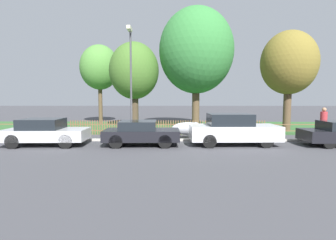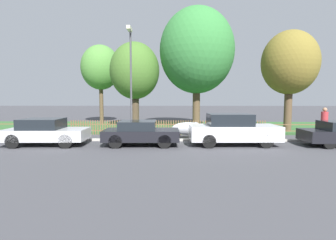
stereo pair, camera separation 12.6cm
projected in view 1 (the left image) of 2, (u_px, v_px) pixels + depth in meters
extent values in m
plane|color=#424247|center=(166.00, 141.00, 14.38)|extent=(120.00, 120.00, 0.00)
cube|color=#B2ADA3|center=(166.00, 140.00, 14.48)|extent=(37.84, 0.20, 0.12)
cube|color=#33602D|center=(168.00, 127.00, 21.37)|extent=(37.84, 8.98, 0.01)
cube|color=brown|center=(167.00, 131.00, 16.90)|extent=(37.84, 0.03, 0.05)
cube|color=brown|center=(167.00, 124.00, 16.87)|extent=(37.84, 0.03, 0.05)
cube|color=brown|center=(71.00, 127.00, 16.94)|extent=(0.06, 0.03, 0.94)
cube|color=brown|center=(73.00, 127.00, 16.94)|extent=(0.06, 0.03, 0.94)
cube|color=brown|center=(76.00, 127.00, 16.94)|extent=(0.06, 0.03, 0.94)
cube|color=brown|center=(78.00, 127.00, 16.93)|extent=(0.06, 0.03, 0.94)
cube|color=brown|center=(81.00, 127.00, 16.93)|extent=(0.06, 0.03, 0.94)
cube|color=brown|center=(83.00, 127.00, 16.93)|extent=(0.06, 0.03, 0.94)
cube|color=brown|center=(85.00, 127.00, 16.93)|extent=(0.06, 0.03, 0.94)
cube|color=brown|center=(88.00, 127.00, 16.93)|extent=(0.06, 0.03, 0.94)
cube|color=brown|center=(90.00, 127.00, 16.92)|extent=(0.06, 0.03, 0.94)
cube|color=brown|center=(93.00, 127.00, 16.92)|extent=(0.06, 0.03, 0.94)
cube|color=brown|center=(95.00, 127.00, 16.92)|extent=(0.06, 0.03, 0.94)
cube|color=brown|center=(98.00, 127.00, 16.92)|extent=(0.06, 0.03, 0.94)
cube|color=brown|center=(100.00, 127.00, 16.92)|extent=(0.06, 0.03, 0.94)
cube|color=brown|center=(102.00, 127.00, 16.91)|extent=(0.06, 0.03, 0.94)
cube|color=brown|center=(105.00, 127.00, 16.91)|extent=(0.06, 0.03, 0.94)
cube|color=brown|center=(107.00, 127.00, 16.91)|extent=(0.06, 0.03, 0.94)
cube|color=brown|center=(110.00, 127.00, 16.91)|extent=(0.06, 0.03, 0.94)
cube|color=brown|center=(112.00, 127.00, 16.91)|extent=(0.06, 0.03, 0.94)
cube|color=brown|center=(115.00, 127.00, 16.90)|extent=(0.06, 0.03, 0.94)
cube|color=brown|center=(117.00, 127.00, 16.90)|extent=(0.06, 0.03, 0.94)
cube|color=brown|center=(120.00, 127.00, 16.90)|extent=(0.06, 0.03, 0.94)
cube|color=brown|center=(122.00, 127.00, 16.90)|extent=(0.06, 0.03, 0.94)
cube|color=brown|center=(124.00, 127.00, 16.90)|extent=(0.06, 0.03, 0.94)
cube|color=brown|center=(127.00, 127.00, 16.89)|extent=(0.06, 0.03, 0.94)
cube|color=brown|center=(129.00, 128.00, 16.89)|extent=(0.06, 0.03, 0.94)
cube|color=brown|center=(132.00, 128.00, 16.89)|extent=(0.06, 0.03, 0.94)
cube|color=brown|center=(134.00, 128.00, 16.89)|extent=(0.06, 0.03, 0.94)
cube|color=brown|center=(137.00, 128.00, 16.89)|extent=(0.06, 0.03, 0.94)
cube|color=brown|center=(139.00, 128.00, 16.88)|extent=(0.06, 0.03, 0.94)
cube|color=brown|center=(141.00, 128.00, 16.88)|extent=(0.06, 0.03, 0.94)
cube|color=brown|center=(144.00, 128.00, 16.88)|extent=(0.06, 0.03, 0.94)
cube|color=brown|center=(146.00, 128.00, 16.88)|extent=(0.06, 0.03, 0.94)
cube|color=brown|center=(149.00, 128.00, 16.88)|extent=(0.06, 0.03, 0.94)
cube|color=brown|center=(151.00, 128.00, 16.87)|extent=(0.06, 0.03, 0.94)
cube|color=brown|center=(154.00, 128.00, 16.87)|extent=(0.06, 0.03, 0.94)
cube|color=brown|center=(156.00, 128.00, 16.87)|extent=(0.06, 0.03, 0.94)
cube|color=brown|center=(159.00, 128.00, 16.87)|extent=(0.06, 0.03, 0.94)
cube|color=brown|center=(161.00, 128.00, 16.87)|extent=(0.06, 0.03, 0.94)
cube|color=brown|center=(163.00, 128.00, 16.86)|extent=(0.06, 0.03, 0.94)
cube|color=brown|center=(166.00, 128.00, 16.86)|extent=(0.06, 0.03, 0.94)
cube|color=brown|center=(168.00, 128.00, 16.86)|extent=(0.06, 0.03, 0.94)
cube|color=brown|center=(171.00, 128.00, 16.86)|extent=(0.06, 0.03, 0.94)
cube|color=brown|center=(173.00, 128.00, 16.86)|extent=(0.06, 0.03, 0.94)
cube|color=brown|center=(176.00, 128.00, 16.85)|extent=(0.06, 0.03, 0.94)
cube|color=brown|center=(178.00, 128.00, 16.85)|extent=(0.06, 0.03, 0.94)
cube|color=brown|center=(181.00, 128.00, 16.85)|extent=(0.06, 0.03, 0.94)
cube|color=brown|center=(183.00, 128.00, 16.85)|extent=(0.06, 0.03, 0.94)
cube|color=brown|center=(186.00, 128.00, 16.85)|extent=(0.06, 0.03, 0.94)
cube|color=brown|center=(188.00, 128.00, 16.84)|extent=(0.06, 0.03, 0.94)
cube|color=brown|center=(190.00, 128.00, 16.84)|extent=(0.06, 0.03, 0.94)
cube|color=brown|center=(193.00, 128.00, 16.84)|extent=(0.06, 0.03, 0.94)
cube|color=brown|center=(195.00, 128.00, 16.84)|extent=(0.06, 0.03, 0.94)
cube|color=brown|center=(198.00, 128.00, 16.84)|extent=(0.06, 0.03, 0.94)
cube|color=brown|center=(200.00, 128.00, 16.83)|extent=(0.06, 0.03, 0.94)
cube|color=brown|center=(203.00, 128.00, 16.83)|extent=(0.06, 0.03, 0.94)
cube|color=brown|center=(205.00, 128.00, 16.83)|extent=(0.06, 0.03, 0.94)
cube|color=brown|center=(208.00, 128.00, 16.83)|extent=(0.06, 0.03, 0.94)
cube|color=brown|center=(210.00, 128.00, 16.83)|extent=(0.06, 0.03, 0.94)
cube|color=brown|center=(213.00, 128.00, 16.82)|extent=(0.06, 0.03, 0.94)
cube|color=brown|center=(215.00, 128.00, 16.82)|extent=(0.06, 0.03, 0.94)
cube|color=brown|center=(218.00, 128.00, 16.82)|extent=(0.06, 0.03, 0.94)
cube|color=brown|center=(220.00, 128.00, 16.82)|extent=(0.06, 0.03, 0.94)
cube|color=brown|center=(222.00, 128.00, 16.82)|extent=(0.06, 0.03, 0.94)
cube|color=brown|center=(225.00, 128.00, 16.81)|extent=(0.06, 0.03, 0.94)
cube|color=brown|center=(227.00, 128.00, 16.81)|extent=(0.06, 0.03, 0.94)
cube|color=brown|center=(230.00, 128.00, 16.81)|extent=(0.06, 0.03, 0.94)
cube|color=brown|center=(232.00, 128.00, 16.81)|extent=(0.06, 0.03, 0.94)
cube|color=brown|center=(235.00, 128.00, 16.81)|extent=(0.06, 0.03, 0.94)
cube|color=brown|center=(237.00, 128.00, 16.80)|extent=(0.06, 0.03, 0.94)
cube|color=brown|center=(240.00, 128.00, 16.80)|extent=(0.06, 0.03, 0.94)
cube|color=brown|center=(242.00, 128.00, 16.80)|extent=(0.06, 0.03, 0.94)
cube|color=brown|center=(245.00, 128.00, 16.80)|extent=(0.06, 0.03, 0.94)
cube|color=brown|center=(247.00, 128.00, 16.80)|extent=(0.06, 0.03, 0.94)
cube|color=brown|center=(250.00, 128.00, 16.79)|extent=(0.06, 0.03, 0.94)
cube|color=brown|center=(252.00, 128.00, 16.79)|extent=(0.06, 0.03, 0.94)
cube|color=brown|center=(255.00, 128.00, 16.79)|extent=(0.06, 0.03, 0.94)
cube|color=brown|center=(257.00, 128.00, 16.79)|extent=(0.06, 0.03, 0.94)
cube|color=brown|center=(259.00, 128.00, 16.79)|extent=(0.06, 0.03, 0.94)
cube|color=brown|center=(262.00, 128.00, 16.78)|extent=(0.06, 0.03, 0.94)
cube|color=brown|center=(264.00, 128.00, 16.78)|extent=(0.06, 0.03, 0.94)
cube|color=#BCBCC1|center=(46.00, 134.00, 13.09)|extent=(4.06, 1.93, 0.55)
cube|color=black|center=(42.00, 124.00, 13.04)|extent=(1.97, 1.68, 0.51)
cylinder|color=black|center=(77.00, 136.00, 13.96)|extent=(0.68, 0.16, 0.67)
cylinder|color=black|center=(66.00, 142.00, 12.32)|extent=(0.68, 0.16, 0.67)
cylinder|color=black|center=(30.00, 136.00, 13.90)|extent=(0.68, 0.16, 0.67)
cylinder|color=black|center=(12.00, 142.00, 12.26)|extent=(0.68, 0.16, 0.67)
cube|color=black|center=(142.00, 135.00, 13.14)|extent=(3.78, 1.88, 0.52)
cube|color=black|center=(138.00, 125.00, 13.10)|extent=(1.83, 1.65, 0.44)
cylinder|color=black|center=(165.00, 136.00, 13.99)|extent=(0.65, 0.16, 0.65)
cylinder|color=black|center=(165.00, 142.00, 12.35)|extent=(0.65, 0.16, 0.65)
cylinder|color=black|center=(122.00, 137.00, 13.96)|extent=(0.65, 0.16, 0.65)
cylinder|color=black|center=(116.00, 142.00, 12.33)|extent=(0.65, 0.16, 0.65)
cube|color=silver|center=(234.00, 132.00, 13.22)|extent=(4.45, 1.91, 0.73)
cube|color=black|center=(230.00, 119.00, 13.16)|extent=(2.16, 1.66, 0.59)
cylinder|color=black|center=(255.00, 136.00, 14.08)|extent=(0.66, 0.16, 0.66)
cylinder|color=black|center=(267.00, 141.00, 12.45)|extent=(0.66, 0.16, 0.66)
cylinder|color=black|center=(204.00, 136.00, 14.04)|extent=(0.66, 0.16, 0.66)
cylinder|color=black|center=(210.00, 141.00, 12.40)|extent=(0.66, 0.16, 0.66)
cylinder|color=black|center=(312.00, 138.00, 13.77)|extent=(0.60, 0.14, 0.60)
cylinder|color=black|center=(330.00, 143.00, 12.25)|extent=(0.60, 0.14, 0.60)
cylinder|color=black|center=(200.00, 134.00, 15.29)|extent=(0.55, 0.11, 0.55)
cylinder|color=black|center=(176.00, 134.00, 15.29)|extent=(0.55, 0.11, 0.55)
ellipsoid|color=#9EA0A8|center=(188.00, 129.00, 15.27)|extent=(1.92, 0.71, 0.75)
ellipsoid|color=#9EA0A8|center=(196.00, 125.00, 15.25)|extent=(0.46, 0.86, 0.35)
cylinder|color=brown|center=(100.00, 102.00, 23.84)|extent=(0.36, 0.36, 4.00)
ellipsoid|color=#4C8438|center=(100.00, 67.00, 23.57)|extent=(3.49, 3.49, 4.02)
cylinder|color=#473828|center=(135.00, 108.00, 20.16)|extent=(0.60, 0.60, 3.24)
ellipsoid|color=#426B28|center=(134.00, 71.00, 19.92)|extent=(3.76, 3.76, 4.33)
cylinder|color=brown|center=(196.00, 102.00, 20.04)|extent=(0.56, 0.56, 4.15)
ellipsoid|color=#337A38|center=(196.00, 51.00, 19.71)|extent=(5.60, 5.60, 6.44)
cylinder|color=brown|center=(287.00, 106.00, 18.52)|extent=(0.53, 0.53, 3.61)
ellipsoid|color=olive|center=(289.00, 63.00, 18.25)|extent=(3.84, 3.84, 4.42)
cylinder|color=#7F6B51|center=(326.00, 132.00, 14.99)|extent=(0.17, 0.17, 0.89)
cylinder|color=#7F6B51|center=(320.00, 131.00, 15.10)|extent=(0.17, 0.17, 0.89)
cylinder|color=#B73338|center=(324.00, 118.00, 14.98)|extent=(0.49, 0.49, 0.70)
sphere|color=#A37556|center=(324.00, 110.00, 14.94)|extent=(0.24, 0.24, 0.24)
cylinder|color=#47474C|center=(131.00, 87.00, 14.72)|extent=(0.11, 0.11, 6.01)
cube|color=beige|center=(129.00, 28.00, 14.10)|extent=(0.20, 0.76, 0.18)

